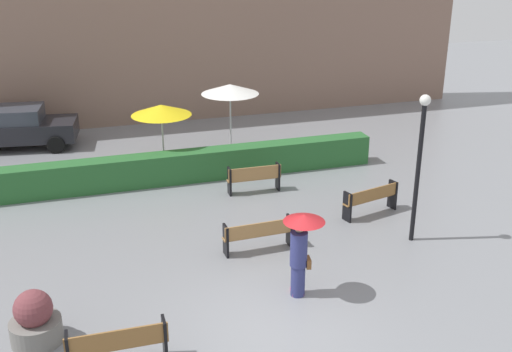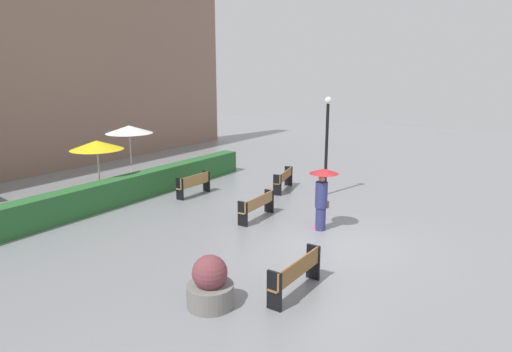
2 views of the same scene
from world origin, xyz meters
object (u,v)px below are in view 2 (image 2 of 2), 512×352
Objects in this scene: bench_far_right at (284,178)px; patio_umbrella_yellow at (97,145)px; lamp_post at (327,136)px; planter_pot at (210,285)px; patio_umbrella_white at (129,130)px; bench_near_left at (297,272)px; bench_mid_center at (257,205)px; pedestrian_with_umbrella at (322,191)px; bench_back_row at (194,183)px.

patio_umbrella_yellow reaches higher than bench_far_right.
planter_pot is at bearing -169.82° from lamp_post.
patio_umbrella_white is (-2.37, 6.66, 1.83)m from bench_far_right.
bench_near_left is at bearing -114.74° from patio_umbrella_white.
lamp_post is at bearing -8.69° from bench_mid_center.
planter_pot is at bearing -114.43° from patio_umbrella_yellow.
pedestrian_with_umbrella is at bearing 18.03° from bench_near_left.
patio_umbrella_yellow is (-2.36, 2.79, 1.61)m from bench_back_row.
patio_umbrella_yellow is 3.00m from patio_umbrella_white.
pedestrian_with_umbrella is at bearing -79.76° from patio_umbrella_yellow.
bench_near_left is 0.95× the size of pedestrian_with_umbrella.
planter_pot is (-6.37, -6.02, -0.03)m from bench_back_row.
bench_near_left is 0.48× the size of lamp_post.
lamp_post is (0.31, -1.74, 1.89)m from bench_far_right.
planter_pot reaches higher than bench_far_right.
bench_back_row is 0.92× the size of bench_mid_center.
lamp_post is (3.80, 1.63, 1.16)m from pedestrian_with_umbrella.
patio_umbrella_yellow reaches higher than pedestrian_with_umbrella.
bench_back_row reaches higher than bench_mid_center.
pedestrian_with_umbrella is at bearing -136.01° from bench_far_right.
patio_umbrella_white is at bearing 85.15° from bench_back_row.
bench_back_row is 0.43× the size of lamp_post.
pedestrian_with_umbrella is 8.94m from patio_umbrella_yellow.
bench_mid_center is (-3.74, -1.12, -0.03)m from bench_far_right.
bench_near_left is 8.79m from bench_back_row.
bench_far_right is 1.08× the size of bench_back_row.
pedestrian_with_umbrella reaches higher than bench_far_right.
bench_mid_center is (3.87, 3.59, -0.02)m from bench_near_left.
bench_back_row is at bearing 43.41° from planter_pot.
bench_mid_center is 0.73× the size of patio_umbrella_white.
bench_far_right is at bearing -70.44° from patio_umbrella_white.
pedestrian_with_umbrella is 1.73× the size of planter_pot.
bench_far_right is at bearing -43.74° from bench_back_row.
bench_mid_center is 5.81m from planter_pot.
patio_umbrella_yellow is at bearing 75.93° from bench_near_left.
patio_umbrella_white is at bearing 109.56° from bench_far_right.
patio_umbrella_white reaches higher than bench_back_row.
lamp_post is 8.82m from patio_umbrella_white.
bench_back_row is 6.06m from pedestrian_with_umbrella.
planter_pot is 0.45× the size of patio_umbrella_white.
patio_umbrella_yellow is at bearing 130.28° from bench_back_row.
lamp_post reaches higher than bench_far_right.
pedestrian_with_umbrella reaches higher than planter_pot.
patio_umbrella_yellow is 0.91× the size of patio_umbrella_white.
planter_pot is at bearing -179.42° from pedestrian_with_umbrella.
pedestrian_with_umbrella is (-3.49, -3.37, 0.73)m from bench_far_right.
bench_far_right is 7.57m from patio_umbrella_yellow.
lamp_post is (7.91, 2.97, 1.89)m from bench_near_left.
bench_back_row is at bearing 56.18° from bench_near_left.
planter_pot is 0.29× the size of lamp_post.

